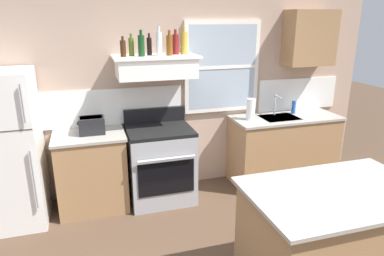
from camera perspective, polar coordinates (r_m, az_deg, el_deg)
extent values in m
cube|color=tan|center=(4.42, -3.28, 7.03)|extent=(5.40, 0.06, 2.70)
cube|color=white|center=(4.31, -18.13, 2.90)|extent=(2.50, 0.02, 0.44)
cube|color=white|center=(5.15, 16.82, 5.32)|extent=(1.20, 0.02, 0.44)
cube|color=white|center=(4.54, 4.94, 9.83)|extent=(1.00, 0.04, 1.15)
cube|color=#9EADBC|center=(4.52, 5.01, 9.80)|extent=(0.90, 0.01, 1.05)
cube|color=white|center=(4.52, 5.04, 9.79)|extent=(0.90, 0.02, 0.04)
cube|color=white|center=(4.15, -28.15, -3.23)|extent=(0.70, 0.68, 1.66)
cylinder|color=#A5A8AD|center=(3.83, -24.27, -7.66)|extent=(0.02, 0.02, 0.62)
cylinder|color=#A5A8AD|center=(3.59, -25.81, 3.62)|extent=(0.02, 0.02, 0.37)
cube|color=#9E754C|center=(4.26, -15.93, -6.94)|extent=(0.76, 0.60, 0.88)
cube|color=#9E998E|center=(4.10, -16.46, -1.13)|extent=(0.79, 0.63, 0.03)
cube|color=black|center=(4.07, -16.01, 0.41)|extent=(0.28, 0.20, 0.19)
cube|color=black|center=(4.04, -16.12, 1.62)|extent=(0.24, 0.16, 0.01)
cube|color=black|center=(4.06, -18.09, 0.70)|extent=(0.02, 0.03, 0.02)
cube|color=#9EA0A5|center=(4.29, -5.15, -6.15)|extent=(0.76, 0.64, 0.87)
cube|color=black|center=(4.13, -5.32, -0.37)|extent=(0.76, 0.64, 0.04)
cube|color=black|center=(4.37, -6.14, 2.13)|extent=(0.76, 0.06, 0.18)
cube|color=black|center=(4.01, -4.17, -8.15)|extent=(0.65, 0.01, 0.40)
cylinder|color=silver|center=(3.88, -4.14, -5.04)|extent=(0.65, 0.03, 0.03)
cube|color=white|center=(4.07, -5.90, 9.75)|extent=(0.88, 0.48, 0.22)
cube|color=#262628|center=(3.86, -5.21, 8.15)|extent=(0.75, 0.02, 0.04)
cube|color=white|center=(4.05, -5.96, 11.47)|extent=(0.96, 0.52, 0.02)
cylinder|color=#381E0F|center=(3.96, -11.15, 12.55)|extent=(0.06, 0.06, 0.17)
cylinder|color=#381E0F|center=(3.95, -11.25, 14.12)|extent=(0.03, 0.03, 0.04)
cylinder|color=#4C601E|center=(4.03, -9.83, 12.85)|extent=(0.06, 0.06, 0.19)
cylinder|color=#4C601E|center=(4.03, -9.93, 14.57)|extent=(0.03, 0.03, 0.05)
cylinder|color=#143819|center=(3.97, -8.25, 13.08)|extent=(0.07, 0.07, 0.23)
cylinder|color=#143819|center=(3.96, -8.34, 15.13)|extent=(0.03, 0.03, 0.06)
cylinder|color=black|center=(4.07, -6.96, 13.02)|extent=(0.06, 0.06, 0.19)
cylinder|color=black|center=(4.06, -7.03, 14.73)|extent=(0.02, 0.02, 0.05)
cylinder|color=silver|center=(4.03, -5.37, 13.45)|extent=(0.06, 0.06, 0.25)
cylinder|color=silver|center=(4.03, -5.44, 15.70)|extent=(0.03, 0.03, 0.06)
cylinder|color=brown|center=(4.04, -3.69, 13.26)|extent=(0.07, 0.07, 0.22)
cylinder|color=brown|center=(4.03, -3.73, 15.21)|extent=(0.03, 0.03, 0.06)
cylinder|color=maroon|center=(4.15, -2.74, 13.42)|extent=(0.07, 0.07, 0.22)
cylinder|color=maroon|center=(4.14, -2.77, 15.36)|extent=(0.03, 0.03, 0.06)
cylinder|color=#B29333|center=(4.17, -1.29, 13.61)|extent=(0.08, 0.08, 0.25)
cylinder|color=#B29333|center=(4.16, -1.30, 15.75)|extent=(0.03, 0.03, 0.06)
cube|color=#9E754C|center=(4.92, 14.52, -3.43)|extent=(1.40, 0.60, 0.88)
cube|color=#9E998E|center=(4.78, 14.94, 1.67)|extent=(1.43, 0.63, 0.03)
cube|color=#B7BABC|center=(4.71, 14.03, 1.62)|extent=(0.48, 0.36, 0.01)
cylinder|color=silver|center=(4.79, 13.32, 3.75)|extent=(0.03, 0.03, 0.28)
cylinder|color=silver|center=(4.70, 13.90, 4.94)|extent=(0.02, 0.16, 0.02)
cylinder|color=white|center=(4.50, 9.54, 3.03)|extent=(0.11, 0.11, 0.27)
cylinder|color=blue|center=(4.93, 16.22, 3.30)|extent=(0.06, 0.06, 0.18)
cube|color=#9E754C|center=(3.14, 21.82, -17.00)|extent=(1.32, 0.82, 0.88)
cube|color=#9E998E|center=(2.92, 22.84, -9.57)|extent=(1.40, 0.90, 0.03)
cube|color=#9E754C|center=(4.93, 18.59, 13.71)|extent=(0.64, 0.32, 0.70)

